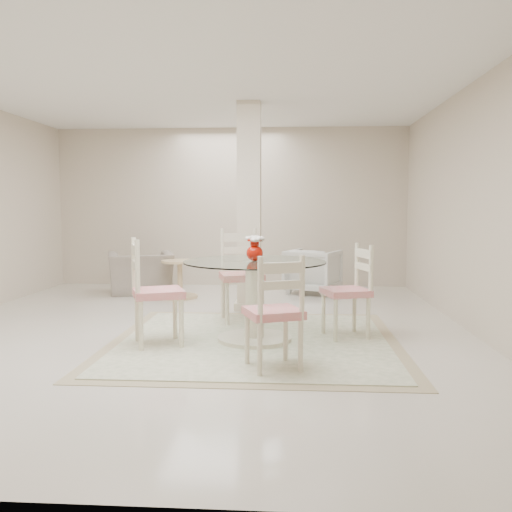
# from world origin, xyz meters

# --- Properties ---
(ground) EXTENTS (7.00, 7.00, 0.00)m
(ground) POSITION_xyz_m (0.00, 0.00, 0.00)
(ground) COLOR silver
(ground) RESTS_ON ground
(room_shell) EXTENTS (6.02, 7.02, 2.71)m
(room_shell) POSITION_xyz_m (0.00, 0.00, 1.86)
(room_shell) COLOR beige
(room_shell) RESTS_ON ground
(column) EXTENTS (0.30, 0.30, 2.70)m
(column) POSITION_xyz_m (0.50, 1.30, 1.35)
(column) COLOR beige
(column) RESTS_ON ground
(area_rug) EXTENTS (2.89, 2.89, 0.02)m
(area_rug) POSITION_xyz_m (0.69, -0.45, 0.01)
(area_rug) COLOR tan
(area_rug) RESTS_ON ground
(dining_table) EXTENTS (1.42, 1.42, 0.82)m
(dining_table) POSITION_xyz_m (0.69, -0.45, 0.42)
(dining_table) COLOR beige
(dining_table) RESTS_ON ground
(red_vase) EXTENTS (0.19, 0.18, 0.25)m
(red_vase) POSITION_xyz_m (0.69, -0.46, 0.95)
(red_vase) COLOR #AC1005
(red_vase) RESTS_ON dining_table
(dining_chair_east) EXTENTS (0.53, 0.53, 1.07)m
(dining_chair_east) POSITION_xyz_m (1.68, -0.22, 0.56)
(dining_chair_east) COLOR beige
(dining_chair_east) RESTS_ON ground
(dining_chair_north) EXTENTS (0.59, 0.59, 1.21)m
(dining_chair_north) POSITION_xyz_m (0.45, 0.55, 0.64)
(dining_chair_north) COLOR beige
(dining_chair_north) RESTS_ON ground
(dining_chair_west) EXTENTS (0.60, 0.60, 1.16)m
(dining_chair_west) POSITION_xyz_m (-0.30, -0.70, 0.61)
(dining_chair_west) COLOR #F5ECC9
(dining_chair_west) RESTS_ON ground
(dining_chair_south) EXTENTS (0.55, 0.55, 1.07)m
(dining_chair_south) POSITION_xyz_m (0.94, -1.44, 0.56)
(dining_chair_south) COLOR beige
(dining_chair_south) RESTS_ON ground
(recliner_taupe) EXTENTS (1.21, 1.13, 0.64)m
(recliner_taupe) POSITION_xyz_m (-1.32, 2.55, 0.32)
(recliner_taupe) COLOR gray
(recliner_taupe) RESTS_ON ground
(armchair_white) EXTENTS (0.99, 1.00, 0.70)m
(armchair_white) POSITION_xyz_m (1.40, 2.71, 0.35)
(armchair_white) COLOR white
(armchair_white) RESTS_ON ground
(side_table) EXTENTS (0.54, 0.54, 0.57)m
(side_table) POSITION_xyz_m (-0.60, 2.11, 0.26)
(side_table) COLOR #CDBB7E
(side_table) RESTS_ON ground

